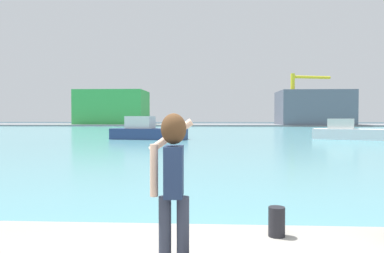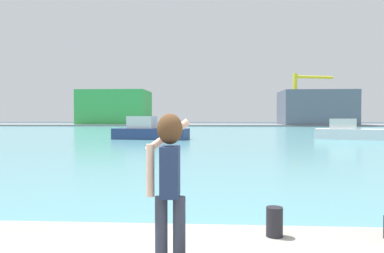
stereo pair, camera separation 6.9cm
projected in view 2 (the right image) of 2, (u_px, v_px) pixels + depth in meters
ground_plane at (214, 132)px, 53.66m from camera, size 220.00×220.00×0.00m
harbor_water at (214, 132)px, 55.66m from camera, size 140.00×100.00×0.02m
far_shore_dock at (214, 125)px, 95.56m from camera, size 140.00×20.00×0.38m
person_photographer at (169, 174)px, 4.01m from camera, size 0.52×0.55×1.74m
harbor_bollard at (274, 222)px, 5.16m from camera, size 0.24×0.24×0.42m
boat_moored at (149, 131)px, 36.33m from camera, size 7.73×3.78×2.30m
boat_moored_2 at (351, 132)px, 36.12m from camera, size 7.42×4.91×2.04m
warehouse_left at (115, 107)px, 97.07m from camera, size 17.55×12.96×8.85m
warehouse_right at (316, 108)px, 90.45m from camera, size 17.20×12.34×8.35m
port_crane at (300, 93)px, 87.63m from camera, size 10.12×3.22×12.35m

